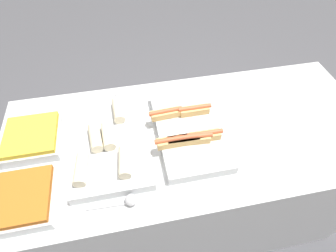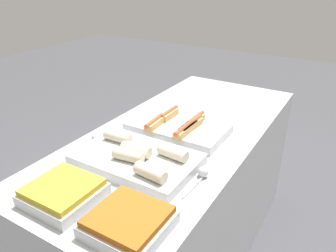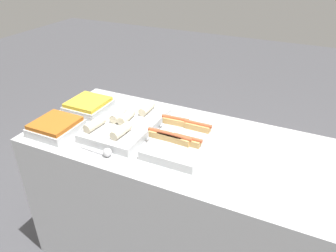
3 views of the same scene
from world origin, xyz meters
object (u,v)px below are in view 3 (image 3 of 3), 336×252
(tray_wraps, at_px, (126,123))
(tray_side_back, at_px, (88,105))
(tray_hotdogs, at_px, (183,137))
(tray_side_front, at_px, (56,127))
(serving_spoon_near, at_px, (105,152))
(serving_spoon_far, at_px, (157,106))

(tray_wraps, relative_size, tray_side_back, 2.10)
(tray_wraps, bearing_deg, tray_hotdogs, 0.02)
(tray_side_front, distance_m, serving_spoon_near, 0.42)
(tray_wraps, bearing_deg, tray_side_back, 165.26)
(tray_hotdogs, relative_size, serving_spoon_far, 2.60)
(tray_side_back, distance_m, serving_spoon_far, 0.47)
(tray_wraps, bearing_deg, serving_spoon_far, 80.04)
(tray_hotdogs, distance_m, serving_spoon_far, 0.45)
(tray_hotdogs, xyz_separation_m, tray_wraps, (-0.38, -0.00, -0.00))
(tray_side_back, height_order, serving_spoon_far, tray_side_back)
(tray_side_front, bearing_deg, serving_spoon_far, 52.45)
(serving_spoon_near, bearing_deg, tray_side_front, 169.09)
(serving_spoon_near, bearing_deg, tray_side_back, 136.20)
(tray_hotdogs, xyz_separation_m, serving_spoon_near, (-0.33, -0.30, -0.01))
(tray_side_front, distance_m, tray_side_back, 0.32)
(tray_wraps, distance_m, tray_side_front, 0.42)
(tray_side_front, xyz_separation_m, serving_spoon_near, (0.41, -0.08, -0.01))
(tray_wraps, height_order, tray_side_back, tray_wraps)
(tray_hotdogs, xyz_separation_m, serving_spoon_far, (-0.33, 0.31, -0.01))
(tray_wraps, height_order, tray_side_front, tray_wraps)
(tray_wraps, xyz_separation_m, serving_spoon_near, (0.06, -0.30, -0.01))
(serving_spoon_near, bearing_deg, serving_spoon_far, 90.12)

